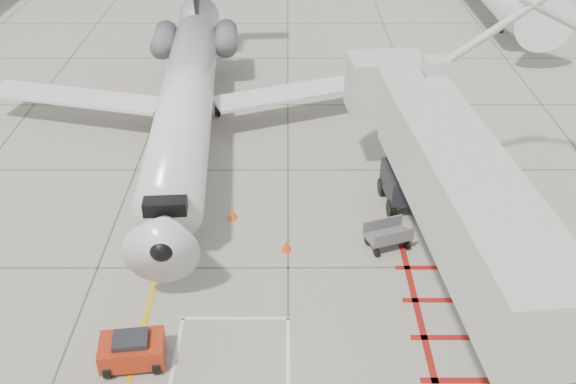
{
  "coord_description": "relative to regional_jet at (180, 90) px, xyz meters",
  "views": [
    {
      "loc": [
        -0.02,
        -16.85,
        17.24
      ],
      "look_at": [
        0.0,
        6.0,
        2.5
      ],
      "focal_mm": 40.0,
      "sensor_mm": 36.0,
      "label": 1
    }
  ],
  "objects": [
    {
      "name": "ground_plane",
      "position": [
        5.42,
        -13.03,
        -4.08
      ],
      "size": [
        260.0,
        260.0,
        0.0
      ],
      "primitive_type": "plane",
      "color": "gray",
      "rests_on": "ground"
    },
    {
      "name": "regional_jet",
      "position": [
        0.0,
        0.0,
        0.0
      ],
      "size": [
        26.6,
        32.61,
        8.15
      ],
      "primitive_type": null,
      "rotation": [
        0.0,
        0.0,
        0.06
      ],
      "color": "silver",
      "rests_on": "ground_plane"
    },
    {
      "name": "jet_bridge",
      "position": [
        11.81,
        -10.54,
        -0.04
      ],
      "size": [
        11.44,
        21.01,
        8.08
      ],
      "primitive_type": null,
      "rotation": [
        0.0,
        0.0,
        0.1
      ],
      "color": "beige",
      "rests_on": "ground_plane"
    },
    {
      "name": "pushback_tug",
      "position": [
        0.01,
        -14.2,
        -3.43
      ],
      "size": [
        2.35,
        1.64,
        1.28
      ],
      "primitive_type": null,
      "rotation": [
        0.0,
        0.0,
        0.12
      ],
      "color": "#A92810",
      "rests_on": "ground_plane"
    },
    {
      "name": "baggage_cart",
      "position": [
        9.75,
        -7.57,
        -3.49
      ],
      "size": [
        2.16,
        1.74,
        1.18
      ],
      "primitive_type": null,
      "rotation": [
        0.0,
        0.0,
        0.34
      ],
      "color": "#5A5B60",
      "rests_on": "ground_plane"
    },
    {
      "name": "ground_power_unit",
      "position": [
        14.84,
        -8.13,
        -3.21
      ],
      "size": [
        2.44,
        1.78,
        1.73
      ],
      "primitive_type": null,
      "rotation": [
        0.0,
        0.0,
        -0.25
      ],
      "color": "#B8B5AF",
      "rests_on": "ground_plane"
    },
    {
      "name": "cone_nose",
      "position": [
        2.84,
        -5.43,
        -3.8
      ],
      "size": [
        0.41,
        0.41,
        0.56
      ],
      "primitive_type": "cone",
      "color": "#FF5B0D",
      "rests_on": "ground_plane"
    },
    {
      "name": "cone_side",
      "position": [
        5.35,
        -7.85,
        -3.81
      ],
      "size": [
        0.39,
        0.39,
        0.54
      ],
      "primitive_type": "cone",
      "color": "#F04A0C",
      "rests_on": "ground_plane"
    }
  ]
}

